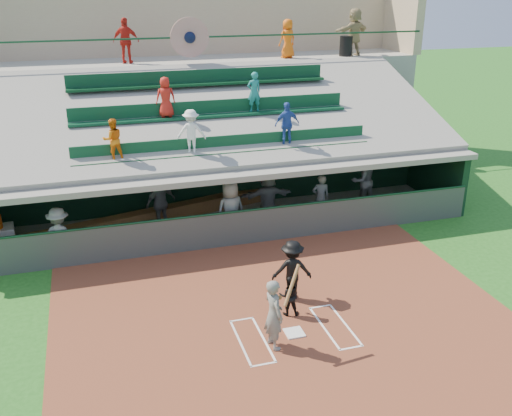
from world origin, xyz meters
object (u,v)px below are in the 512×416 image
object	(u,v)px
batter_at_plate	(274,314)
catcher	(289,296)
home_plate	(294,333)
white_table	(0,239)
trash_bin	(346,46)

from	to	relation	value
batter_at_plate	catcher	world-z (taller)	batter_at_plate
batter_at_plate	catcher	xyz separation A→B (m)	(0.77, 1.15, -0.33)
home_plate	white_table	world-z (taller)	white_table
batter_at_plate	white_table	xyz separation A→B (m)	(-6.38, 6.88, -0.43)
trash_bin	catcher	bearing A→B (deg)	-119.73
home_plate	white_table	xyz separation A→B (m)	(-6.99, 6.55, 0.40)
catcher	white_table	world-z (taller)	catcher
batter_at_plate	trash_bin	size ratio (longest dim) A/B	2.35
batter_at_plate	trash_bin	distance (m)	15.45
home_plate	trash_bin	xyz separation A→B (m)	(6.84, 12.54, 4.98)
home_plate	trash_bin	distance (m)	15.13
white_table	trash_bin	world-z (taller)	trash_bin
home_plate	trash_bin	world-z (taller)	trash_bin
home_plate	catcher	xyz separation A→B (m)	(0.15, 0.82, 0.50)
catcher	white_table	distance (m)	9.16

